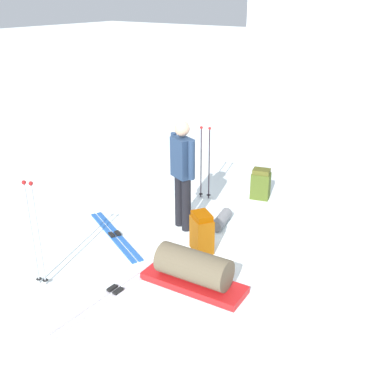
% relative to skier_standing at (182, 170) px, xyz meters
% --- Properties ---
extents(ground_plane, '(80.00, 80.00, 0.00)m').
position_rel_skier_standing_xyz_m(ground_plane, '(0.25, -0.11, -0.95)').
color(ground_plane, white).
extents(distant_snow_ridge, '(15.75, 6.16, 3.45)m').
position_rel_skier_standing_xyz_m(distant_snow_ridge, '(-3.61, 24.97, 0.77)').
color(distant_snow_ridge, white).
rests_on(distant_snow_ridge, ground_plane).
extents(skier_standing, '(0.54, 0.33, 1.70)m').
position_rel_skier_standing_xyz_m(skier_standing, '(0.00, 0.00, 0.00)').
color(skier_standing, black).
rests_on(skier_standing, ground_plane).
extents(ski_pair_near, '(1.63, 0.89, 0.05)m').
position_rel_skier_standing_xyz_m(ski_pair_near, '(-0.68, -0.82, -0.94)').
color(ski_pair_near, '#2358AE').
rests_on(ski_pair_near, ground_plane).
extents(ski_pair_far, '(0.20, 1.97, 0.05)m').
position_rel_skier_standing_xyz_m(ski_pair_far, '(0.31, -1.86, -0.94)').
color(ski_pair_far, silver).
rests_on(ski_pair_far, ground_plane).
extents(backpack_large_dark, '(0.38, 0.32, 0.55)m').
position_rel_skier_standing_xyz_m(backpack_large_dark, '(0.48, 1.69, -0.69)').
color(backpack_large_dark, '#43541B').
rests_on(backpack_large_dark, ground_plane).
extents(backpack_bright, '(0.42, 0.40, 0.58)m').
position_rel_skier_standing_xyz_m(backpack_bright, '(0.63, -0.42, -0.67)').
color(backpack_bright, '#934E0A').
rests_on(backpack_bright, ground_plane).
extents(ski_poles_planted_near, '(0.21, 0.11, 1.31)m').
position_rel_skier_standing_xyz_m(ski_poles_planted_near, '(-0.34, 1.14, -0.23)').
color(ski_poles_planted_near, black).
rests_on(ski_poles_planted_near, ground_plane).
extents(ski_poles_planted_far, '(0.16, 0.10, 1.40)m').
position_rel_skier_standing_xyz_m(ski_poles_planted_far, '(-0.57, -2.25, -0.18)').
color(ski_poles_planted_far, '#A9AFB8').
rests_on(ski_poles_planted_far, ground_plane).
extents(gear_sled, '(1.36, 0.55, 0.49)m').
position_rel_skier_standing_xyz_m(gear_sled, '(1.03, -1.20, -0.73)').
color(gear_sled, red).
rests_on(gear_sled, ground_plane).
extents(sleeping_mat_rolled, '(0.29, 0.58, 0.18)m').
position_rel_skier_standing_xyz_m(sleeping_mat_rolled, '(0.46, 0.41, -0.86)').
color(sleeping_mat_rolled, slate).
rests_on(sleeping_mat_rolled, ground_plane).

